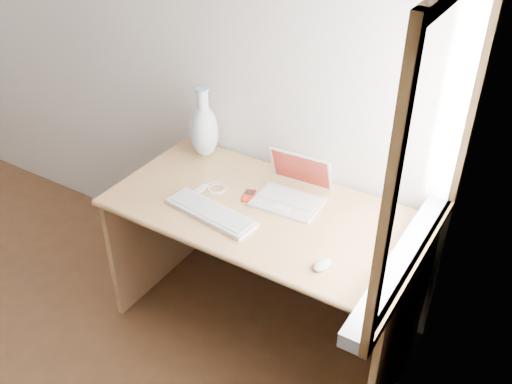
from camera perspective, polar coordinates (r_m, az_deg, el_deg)
The scene contains 10 objects.
back_wall at distance 3.12m, azimuth -12.34°, elevation 16.22°, with size 3.50×0.04×2.60m, color white.
window at distance 1.96m, azimuth 17.22°, elevation 3.83°, with size 0.11×0.99×1.10m.
desk at distance 2.71m, azimuth 1.76°, elevation -4.46°, with size 1.40×0.70×0.74m.
laptop at distance 2.57m, azimuth 3.61°, elevation 0.12°, with size 0.31×0.26×0.20m.
external_keyboard at distance 2.50m, azimuth -4.53°, elevation -2.04°, with size 0.45×0.19×0.02m.
mouse at distance 2.23m, azimuth 6.62°, elevation -7.22°, with size 0.05×0.09×0.03m, color silver.
ipod at distance 2.60m, azimuth -0.70°, elevation -0.37°, with size 0.07×0.11×0.01m.
cable_coil at distance 2.67m, azimuth -3.99°, elevation 0.40°, with size 0.11×0.11×0.01m, color white.
remote at distance 2.67m, azimuth -5.51°, elevation 0.33°, with size 0.03×0.08×0.01m, color white.
vase at distance 2.86m, azimuth -5.23°, elevation 6.28°, with size 0.14×0.14×0.37m.
Camera 1 is at (2.08, -0.38, 2.22)m, focal length 40.00 mm.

